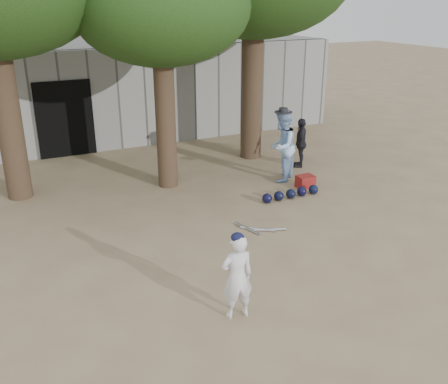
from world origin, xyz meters
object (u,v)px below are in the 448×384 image
boy_player (237,277)px  spectator_blue (282,146)px  spectator_dark (301,143)px  red_bag (305,181)px

boy_player → spectator_blue: spectator_blue is taller
spectator_dark → red_bag: bearing=6.5°
spectator_blue → spectator_dark: spectator_blue is taller
spectator_dark → boy_player: bearing=-5.7°
spectator_dark → red_bag: (-0.79, -1.42, -0.53)m
boy_player → spectator_blue: 5.97m
boy_player → spectator_dark: 7.21m
boy_player → red_bag: bearing=-129.0°
boy_player → spectator_dark: spectator_dark is taller
spectator_blue → red_bag: 1.06m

